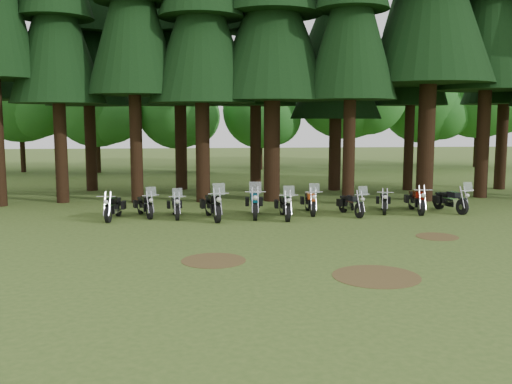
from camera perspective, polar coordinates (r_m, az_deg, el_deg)
ground at (r=18.19m, az=5.11°, el=-5.08°), size 120.00×120.00×0.00m
pine_back_1 at (r=32.86m, az=-16.67°, el=17.21°), size 4.52×4.52×16.22m
pine_back_2 at (r=32.41m, az=-7.74°, el=17.67°), size 4.85×4.85×16.30m
pine_back_3 at (r=31.09m, az=-0.05°, el=18.07°), size 4.35×4.35×16.20m
pine_back_4 at (r=31.88m, az=8.09°, el=15.09°), size 4.94×4.94×13.78m
pine_back_5 at (r=32.92m, az=15.48°, el=17.35°), size 3.94×3.94×16.33m
pine_back_6 at (r=35.07m, az=23.98°, el=16.60°), size 4.59×4.59×16.58m
decid_1 at (r=45.07m, az=-22.22°, el=9.24°), size 7.91×7.69×9.88m
decid_2 at (r=42.84m, az=-15.33°, el=8.47°), size 6.72×6.53×8.40m
decid_3 at (r=42.61m, az=-7.55°, el=8.08°), size 6.12×5.95×7.65m
decid_4 at (r=44.06m, az=0.79°, el=7.93°), size 5.93×5.76×7.41m
decid_5 at (r=44.77m, az=9.60°, el=10.21°), size 8.45×8.21×10.56m
decid_6 at (r=48.06m, az=16.82°, el=8.56°), size 7.06×6.86×8.82m
decid_7 at (r=49.86m, az=21.91°, el=9.47°), size 8.44×8.20×10.55m
dirt_patch_0 at (r=15.94m, az=-4.26°, el=-6.84°), size 1.80×1.80×0.01m
dirt_patch_1 at (r=19.98m, az=17.66°, el=-4.27°), size 1.40×1.40×0.01m
dirt_patch_2 at (r=14.66m, az=11.93°, el=-8.24°), size 2.20×2.20×0.01m
motorcycle_0 at (r=22.95m, az=-14.08°, el=-1.55°), size 0.40×2.16×0.88m
motorcycle_1 at (r=23.29m, az=-11.05°, el=-1.36°), size 0.95×2.04×1.31m
motorcycle_2 at (r=22.88m, az=-8.04°, el=-1.46°), size 0.52×2.06×1.29m
motorcycle_3 at (r=22.32m, az=-4.34°, el=-1.42°), size 0.74×2.46×1.54m
motorcycle_4 at (r=22.79m, az=-0.15°, el=-1.21°), size 0.51×2.46×1.54m
motorcycle_5 at (r=22.48m, az=2.91°, el=-1.45°), size 0.42×2.25×1.42m
motorcycle_6 at (r=23.70m, az=5.45°, el=-1.05°), size 0.42×2.19×1.38m
motorcycle_7 at (r=23.51m, az=9.50°, el=-1.25°), size 0.68×2.07×1.30m
motorcycle_8 at (r=24.54m, az=12.67°, el=-1.01°), size 0.67×1.97×0.82m
motorcycle_9 at (r=24.80m, az=15.74°, el=-0.90°), size 0.44×2.26×0.92m
motorcycle_10 at (r=25.35m, az=18.88°, el=-0.87°), size 0.79×2.18×1.38m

